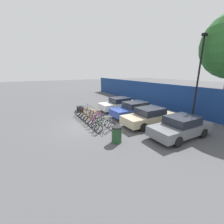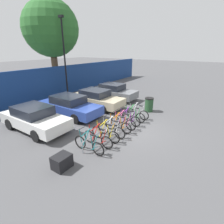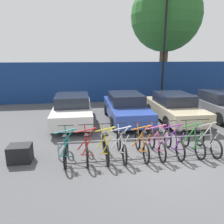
# 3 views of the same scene
# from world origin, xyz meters

# --- Properties ---
(ground_plane) EXTENTS (120.00, 120.00, 0.00)m
(ground_plane) POSITION_xyz_m (0.00, 0.00, 0.00)
(ground_plane) COLOR #4C4C4F
(hoarding_wall) EXTENTS (36.00, 0.16, 2.81)m
(hoarding_wall) POSITION_xyz_m (0.00, 9.50, 1.41)
(hoarding_wall) COLOR navy
(hoarding_wall) RESTS_ON ground
(bike_rack) EXTENTS (5.37, 0.04, 0.57)m
(bike_rack) POSITION_xyz_m (-0.68, 0.68, 0.50)
(bike_rack) COLOR gray
(bike_rack) RESTS_ON ground
(bicycle_teal) EXTENTS (0.68, 1.71, 1.05)m
(bicycle_teal) POSITION_xyz_m (-3.09, 0.53, 0.38)
(bicycle_teal) COLOR black
(bicycle_teal) RESTS_ON ground
(bicycle_red) EXTENTS (0.68, 1.71, 1.05)m
(bicycle_red) POSITION_xyz_m (-2.43, 0.53, 0.38)
(bicycle_red) COLOR black
(bicycle_red) RESTS_ON ground
(bicycle_yellow) EXTENTS (0.68, 1.71, 1.05)m
(bicycle_yellow) POSITION_xyz_m (-1.82, 0.53, 0.38)
(bicycle_yellow) COLOR black
(bicycle_yellow) RESTS_ON ground
(bicycle_white) EXTENTS (0.68, 1.71, 1.05)m
(bicycle_white) POSITION_xyz_m (-1.30, 0.53, 0.38)
(bicycle_white) COLOR black
(bicycle_white) RESTS_ON ground
(bicycle_orange) EXTENTS (0.68, 1.71, 1.05)m
(bicycle_orange) POSITION_xyz_m (-0.61, 0.53, 0.38)
(bicycle_orange) COLOR black
(bicycle_orange) RESTS_ON ground
(bicycle_pink) EXTENTS (0.68, 1.71, 1.05)m
(bicycle_pink) POSITION_xyz_m (-0.09, 0.53, 0.38)
(bicycle_pink) COLOR black
(bicycle_pink) RESTS_ON ground
(bicycle_purple) EXTENTS (0.68, 1.71, 1.05)m
(bicycle_purple) POSITION_xyz_m (0.51, 0.53, 0.38)
(bicycle_purple) COLOR black
(bicycle_purple) RESTS_ON ground
(bicycle_green) EXTENTS (0.68, 1.71, 1.05)m
(bicycle_green) POSITION_xyz_m (1.18, 0.53, 0.38)
(bicycle_green) COLOR black
(bicycle_green) RESTS_ON ground
(bicycle_silver) EXTENTS (0.68, 1.71, 1.05)m
(bicycle_silver) POSITION_xyz_m (1.74, 0.53, 0.38)
(bicycle_silver) COLOR black
(bicycle_silver) RESTS_ON ground
(car_white) EXTENTS (1.91, 4.30, 1.40)m
(car_white) POSITION_xyz_m (-2.99, 4.63, 0.69)
(car_white) COLOR silver
(car_white) RESTS_ON ground
(car_blue) EXTENTS (1.91, 4.58, 1.40)m
(car_blue) POSITION_xyz_m (-0.30, 4.67, 0.69)
(car_blue) COLOR #2D479E
(car_blue) RESTS_ON ground
(car_beige) EXTENTS (1.91, 4.42, 1.40)m
(car_beige) POSITION_xyz_m (2.12, 4.27, 0.69)
(car_beige) COLOR #C1B28E
(car_beige) RESTS_ON ground
(car_grey) EXTENTS (1.91, 4.29, 1.40)m
(car_grey) POSITION_xyz_m (4.84, 4.46, 0.69)
(car_grey) COLOR slate
(car_grey) RESTS_ON ground
(lamp_post) EXTENTS (0.24, 0.44, 7.00)m
(lamp_post) POSITION_xyz_m (3.06, 8.50, 3.86)
(lamp_post) COLOR black
(lamp_post) RESTS_ON ground
(cargo_crate) EXTENTS (0.70, 0.56, 0.55)m
(cargo_crate) POSITION_xyz_m (-4.52, 0.67, 0.28)
(cargo_crate) COLOR black
(cargo_crate) RESTS_ON ground
(tree_behind_hoarding) EXTENTS (5.41, 5.41, 8.92)m
(tree_behind_hoarding) POSITION_xyz_m (4.13, 11.30, 6.17)
(tree_behind_hoarding) COLOR brown
(tree_behind_hoarding) RESTS_ON ground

